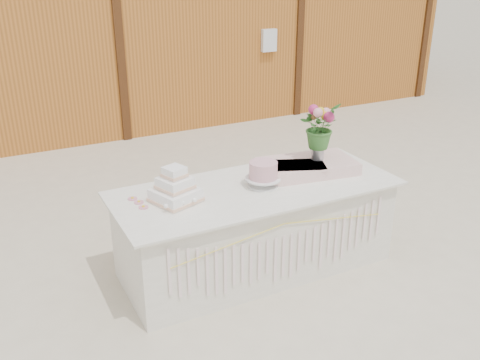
% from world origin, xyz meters
% --- Properties ---
extents(ground, '(80.00, 80.00, 0.00)m').
position_xyz_m(ground, '(0.00, 0.00, 0.00)').
color(ground, beige).
rests_on(ground, ground).
extents(barn, '(12.60, 4.60, 3.30)m').
position_xyz_m(barn, '(-0.01, 5.99, 1.68)').
color(barn, '#AD6524').
rests_on(barn, ground).
extents(cake_table, '(2.40, 1.00, 0.77)m').
position_xyz_m(cake_table, '(0.00, -0.00, 0.39)').
color(cake_table, white).
rests_on(cake_table, ground).
extents(wedding_cake, '(0.41, 0.41, 0.29)m').
position_xyz_m(wedding_cake, '(-0.70, 0.04, 0.87)').
color(wedding_cake, white).
rests_on(wedding_cake, cake_table).
extents(pink_cake_stand, '(0.30, 0.30, 0.22)m').
position_xyz_m(pink_cake_stand, '(0.06, -0.01, 0.89)').
color(pink_cake_stand, silver).
rests_on(pink_cake_stand, cake_table).
extents(satin_runner, '(0.88, 0.59, 0.10)m').
position_xyz_m(satin_runner, '(0.57, 0.09, 0.82)').
color(satin_runner, '#FFD4CD').
rests_on(satin_runner, cake_table).
extents(flower_vase, '(0.11, 0.11, 0.16)m').
position_xyz_m(flower_vase, '(0.67, 0.09, 0.95)').
color(flower_vase, '#ACACB0').
rests_on(flower_vase, satin_runner).
extents(bouquet, '(0.46, 0.44, 0.39)m').
position_xyz_m(bouquet, '(0.67, 0.09, 1.22)').
color(bouquet, '#36702C').
rests_on(bouquet, flower_vase).
extents(loose_flowers, '(0.16, 0.37, 0.02)m').
position_xyz_m(loose_flowers, '(-0.94, 0.09, 0.78)').
color(loose_flowers, '#D18095').
rests_on(loose_flowers, cake_table).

